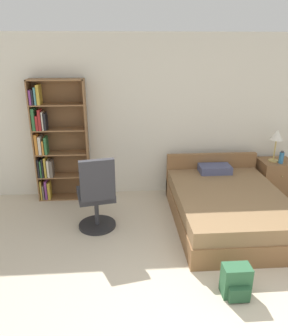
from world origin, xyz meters
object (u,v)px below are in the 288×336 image
Objects in this scene: bookshelf at (54,142)px; bed at (227,206)px; backpack_green at (236,282)px; nightstand at (274,178)px; water_bottle at (281,158)px; table_lamp at (277,137)px; office_chair at (97,197)px.

bed is at bearing -21.22° from bookshelf.
backpack_green is at bearing -103.81° from bed.
backpack_green is (-0.36, -1.48, -0.09)m from bed.
water_bottle reaches higher than nightstand.
bookshelf is 3.57m from table_lamp.
nightstand is (1.08, 0.84, 0.06)m from bed.
office_chair is at bearing -56.92° from bookshelf.
office_chair is (-1.84, -0.11, 0.26)m from bed.
nightstand is at bearing 92.65° from water_bottle.
office_chair is 1.79× the size of nightstand.
bookshelf is 3.69m from nightstand.
water_bottle is at bearing -56.08° from table_lamp.
office_chair reaches higher than bed.
bed is 1.53m from backpack_green.
office_chair is at bearing -164.22° from water_bottle.
office_chair is 5.35× the size of water_bottle.
bed is 1.86m from office_chair.
office_chair is at bearing -161.82° from table_lamp.
bookshelf is 0.94× the size of bed.
bookshelf reaches higher than nightstand.
backpack_green is (1.48, -1.38, -0.35)m from office_chair.
bed is at bearing 3.27° from office_chair.
nightstand is 1.79× the size of backpack_green.
water_bottle is (0.07, -0.11, -0.32)m from table_lamp.
nightstand reaches higher than backpack_green.
water_bottle is (3.64, -0.27, -0.26)m from bookshelf.
office_chair is at bearing -162.06° from nightstand.
bed is at bearing -146.36° from water_bottle.
table_lamp is (1.01, 0.83, 0.77)m from bed.
water_bottle reaches higher than backpack_green.
table_lamp is 0.34m from water_bottle.
bed is 1.38m from water_bottle.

